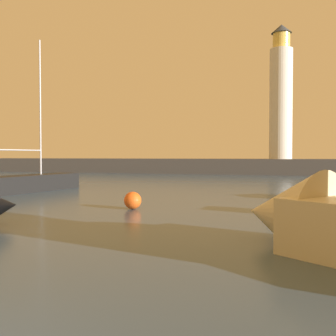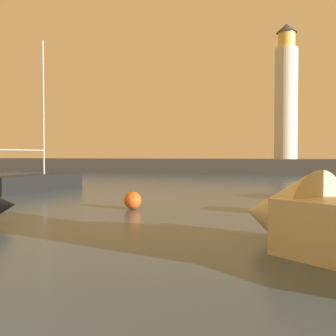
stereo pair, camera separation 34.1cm
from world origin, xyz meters
TOP-DOWN VIEW (x-y plane):
  - ground_plane at (0.00, 26.79)m, footprint 220.00×220.00m
  - breakwater at (0.00, 53.58)m, footprint 82.76×6.02m
  - lighthouse at (3.43, 53.58)m, footprint 2.96×2.96m
  - sailboat_moored at (-12.87, 22.58)m, footprint 3.11×8.19m
  - mooring_buoy at (-2.45, 15.41)m, footprint 0.82×0.82m

SIDE VIEW (x-z plane):
  - ground_plane at x=0.00m, z-range 0.00..0.00m
  - mooring_buoy at x=-2.45m, z-range 0.00..0.82m
  - sailboat_moored at x=-12.87m, z-range -4.81..6.06m
  - breakwater at x=0.00m, z-range 0.00..2.04m
  - lighthouse at x=3.43m, z-range 1.58..19.20m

